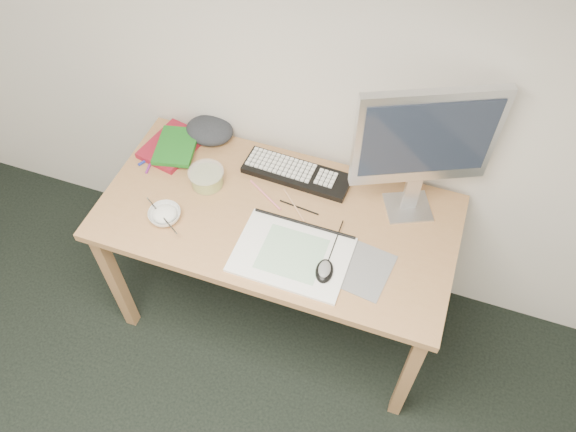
% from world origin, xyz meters
% --- Properties ---
extents(desk, '(1.40, 0.70, 0.75)m').
position_xyz_m(desk, '(0.20, 1.43, 0.67)').
color(desk, '#AD7D4F').
rests_on(desk, ground).
extents(mousepad, '(0.27, 0.25, 0.00)m').
position_xyz_m(mousepad, '(0.55, 1.30, 0.75)').
color(mousepad, slate).
rests_on(mousepad, desk).
extents(sketchpad, '(0.42, 0.30, 0.01)m').
position_xyz_m(sketchpad, '(0.31, 1.27, 0.76)').
color(sketchpad, white).
rests_on(sketchpad, desk).
extents(keyboard, '(0.45, 0.16, 0.03)m').
position_xyz_m(keyboard, '(0.20, 1.65, 0.76)').
color(keyboard, black).
rests_on(keyboard, desk).
extents(monitor, '(0.47, 0.24, 0.58)m').
position_xyz_m(monitor, '(0.67, 1.64, 1.12)').
color(monitor, silver).
rests_on(monitor, desk).
extents(mouse, '(0.08, 0.11, 0.04)m').
position_xyz_m(mouse, '(0.45, 1.23, 0.78)').
color(mouse, black).
rests_on(mouse, sketchpad).
extents(rice_bowl, '(0.14, 0.14, 0.04)m').
position_xyz_m(rice_bowl, '(-0.21, 1.27, 0.77)').
color(rice_bowl, white).
rests_on(rice_bowl, desk).
extents(chopsticks, '(0.19, 0.13, 0.02)m').
position_xyz_m(chopsticks, '(-0.21, 1.25, 0.79)').
color(chopsticks, '#B6B6B8').
rests_on(chopsticks, rice_bowl).
extents(fruit_tub, '(0.18, 0.18, 0.07)m').
position_xyz_m(fruit_tub, '(-0.13, 1.49, 0.79)').
color(fruit_tub, '#DAD84D').
rests_on(fruit_tub, desk).
extents(book_red, '(0.24, 0.29, 0.03)m').
position_xyz_m(book_red, '(-0.36, 1.63, 0.76)').
color(book_red, maroon).
rests_on(book_red, desk).
extents(book_green, '(0.21, 0.25, 0.02)m').
position_xyz_m(book_green, '(-0.32, 1.61, 0.79)').
color(book_green, '#1A681C').
rests_on(book_green, book_red).
extents(cloth_lump, '(0.18, 0.15, 0.07)m').
position_xyz_m(cloth_lump, '(-0.23, 1.75, 0.79)').
color(cloth_lump, '#24272B').
rests_on(cloth_lump, desk).
extents(pencil_pink, '(0.17, 0.11, 0.01)m').
position_xyz_m(pencil_pink, '(0.12, 1.51, 0.75)').
color(pencil_pink, pink).
rests_on(pencil_pink, desk).
extents(pencil_tan, '(0.14, 0.14, 0.01)m').
position_xyz_m(pencil_tan, '(0.24, 1.50, 0.75)').
color(pencil_tan, tan).
rests_on(pencil_tan, desk).
extents(pencil_black, '(0.17, 0.02, 0.01)m').
position_xyz_m(pencil_black, '(0.27, 1.49, 0.75)').
color(pencil_black, black).
rests_on(pencil_black, desk).
extents(marker_blue, '(0.07, 0.12, 0.01)m').
position_xyz_m(marker_blue, '(-0.41, 1.54, 0.76)').
color(marker_blue, '#1C2C98').
rests_on(marker_blue, desk).
extents(marker_orange, '(0.04, 0.14, 0.01)m').
position_xyz_m(marker_orange, '(-0.31, 1.56, 0.76)').
color(marker_orange, orange).
rests_on(marker_orange, desk).
extents(marker_purple, '(0.03, 0.11, 0.01)m').
position_xyz_m(marker_purple, '(-0.40, 1.51, 0.76)').
color(marker_purple, '#80258B').
rests_on(marker_purple, desk).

